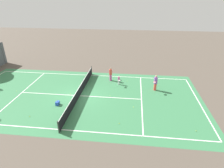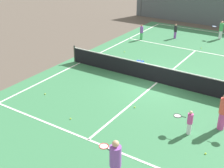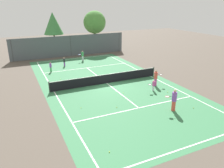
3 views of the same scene
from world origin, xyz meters
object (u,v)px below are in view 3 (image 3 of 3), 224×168
object	(u,v)px
player_2	(64,62)
tennis_ball_8	(86,66)
tennis_ball_2	(168,92)
tennis_ball_6	(109,152)
tennis_ball_3	(60,79)
tennis_ball_4	(123,93)
player_5	(82,56)
tennis_ball_1	(86,59)
tennis_ball_0	(194,108)
player_0	(51,67)
ball_crate	(84,80)
player_1	(153,85)
player_3	(174,100)
tennis_ball_9	(147,76)
player_4	(156,78)
tennis_ball_7	(117,107)
tennis_ball_5	(105,80)
tennis_ball_10	(81,108)

from	to	relation	value
player_2	tennis_ball_8	bearing A→B (deg)	-26.75
tennis_ball_2	tennis_ball_6	distance (m)	10.41
tennis_ball_3	tennis_ball_4	bearing A→B (deg)	-55.62
tennis_ball_2	tennis_ball_4	world-z (taller)	same
player_5	tennis_ball_1	bearing A→B (deg)	36.70
tennis_ball_0	tennis_ball_3	size ratio (longest dim) A/B	1.00
tennis_ball_8	player_5	bearing A→B (deg)	81.04
player_0	player_5	world-z (taller)	player_5
ball_crate	tennis_ball_0	distance (m)	11.59
tennis_ball_3	tennis_ball_8	world-z (taller)	same
tennis_ball_2	player_2	bearing A→B (deg)	116.71
player_1	tennis_ball_1	bearing A→B (deg)	97.45
player_1	tennis_ball_0	xyz separation A→B (m)	(0.79, -4.50, -0.54)
player_3	tennis_ball_9	xyz separation A→B (m)	(2.84, 7.95, -0.87)
tennis_ball_1	tennis_ball_3	xyz separation A→B (m)	(-5.40, -7.33, 0.00)
player_3	tennis_ball_0	bearing A→B (deg)	-13.63
player_4	tennis_ball_9	bearing A→B (deg)	73.23
tennis_ball_6	tennis_ball_7	distance (m)	5.68
tennis_ball_5	tennis_ball_6	size ratio (longest dim) A/B	1.00
tennis_ball_6	tennis_ball_10	xyz separation A→B (m)	(0.23, 6.03, 0.00)
player_2	ball_crate	world-z (taller)	player_2
player_1	tennis_ball_4	world-z (taller)	player_1
tennis_ball_1	tennis_ball_6	size ratio (longest dim) A/B	1.00
player_4	tennis_ball_6	bearing A→B (deg)	-138.19
tennis_ball_1	tennis_ball_4	bearing A→B (deg)	-93.96
tennis_ball_1	tennis_ball_9	distance (m)	11.28
tennis_ball_4	tennis_ball_2	bearing A→B (deg)	-22.25
player_4	player_3	bearing A→B (deg)	-111.18
tennis_ball_10	tennis_ball_1	bearing A→B (deg)	70.01
tennis_ball_4	tennis_ball_0	bearing A→B (deg)	-54.81
player_1	tennis_ball_0	bearing A→B (deg)	-80.05
tennis_ball_2	tennis_ball_5	world-z (taller)	same
player_0	player_4	size ratio (longest dim) A/B	0.74
tennis_ball_5	player_1	bearing A→B (deg)	-59.11
tennis_ball_1	player_5	bearing A→B (deg)	-143.30
player_1	tennis_ball_8	world-z (taller)	player_1
tennis_ball_1	tennis_ball_6	distance (m)	21.94
player_4	tennis_ball_3	xyz separation A→B (m)	(-8.35, 6.08, -0.82)
player_1	tennis_ball_9	world-z (taller)	player_1
player_2	tennis_ball_4	size ratio (longest dim) A/B	17.78
player_2	player_4	distance (m)	13.02
tennis_ball_10	ball_crate	bearing A→B (deg)	69.75
player_0	player_1	xyz separation A→B (m)	(7.71, -10.48, -0.05)
tennis_ball_1	tennis_ball_4	xyz separation A→B (m)	(-0.96, -13.82, 0.00)
player_5	tennis_ball_7	size ratio (longest dim) A/B	22.16
player_4	player_5	bearing A→B (deg)	105.34
tennis_ball_4	player_4	bearing A→B (deg)	6.14
tennis_ball_6	tennis_ball_8	size ratio (longest dim) A/B	1.00
tennis_ball_6	tennis_ball_10	bearing A→B (deg)	87.82
player_0	player_3	xyz separation A→B (m)	(6.76, -14.56, 0.29)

